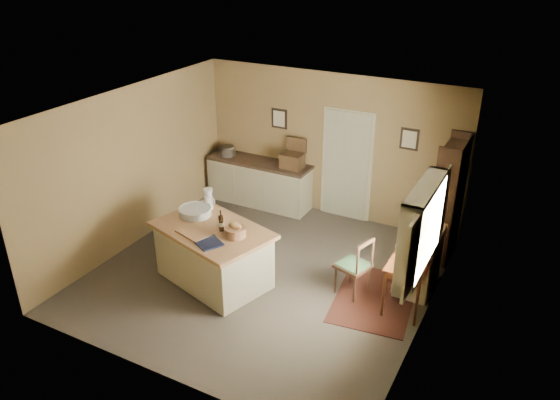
# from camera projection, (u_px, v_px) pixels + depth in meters

# --- Properties ---
(ground) EXTENTS (5.00, 5.00, 0.00)m
(ground) POSITION_uv_depth(u_px,v_px,m) (264.00, 274.00, 8.62)
(ground) COLOR #52493E
(ground) RESTS_ON ground
(wall_back) EXTENTS (5.00, 0.10, 2.70)m
(wall_back) POSITION_uv_depth(u_px,v_px,m) (330.00, 146.00, 10.02)
(wall_back) COLOR olive
(wall_back) RESTS_ON ground
(wall_front) EXTENTS (5.00, 0.10, 2.70)m
(wall_front) POSITION_uv_depth(u_px,v_px,m) (152.00, 283.00, 6.04)
(wall_front) COLOR olive
(wall_front) RESTS_ON ground
(wall_left) EXTENTS (0.10, 5.00, 2.70)m
(wall_left) POSITION_uv_depth(u_px,v_px,m) (133.00, 167.00, 9.08)
(wall_left) COLOR olive
(wall_left) RESTS_ON ground
(wall_right) EXTENTS (0.10, 5.00, 2.70)m
(wall_right) POSITION_uv_depth(u_px,v_px,m) (433.00, 236.00, 6.98)
(wall_right) COLOR olive
(wall_right) RESTS_ON ground
(ceiling) EXTENTS (5.00, 5.00, 0.00)m
(ceiling) POSITION_uv_depth(u_px,v_px,m) (262.00, 108.00, 7.45)
(ceiling) COLOR silver
(ceiling) RESTS_ON wall_back
(door) EXTENTS (0.97, 0.06, 2.11)m
(door) POSITION_uv_depth(u_px,v_px,m) (346.00, 164.00, 9.98)
(door) COLOR #ABAA8F
(door) RESTS_ON ground
(framed_prints) EXTENTS (2.82, 0.02, 0.38)m
(framed_prints) POSITION_uv_depth(u_px,v_px,m) (341.00, 128.00, 9.76)
(framed_prints) COLOR black
(framed_prints) RESTS_ON ground
(window) EXTENTS (0.25, 1.99, 1.12)m
(window) POSITION_uv_depth(u_px,v_px,m) (425.00, 228.00, 6.76)
(window) COLOR beige
(window) RESTS_ON ground
(work_island) EXTENTS (1.99, 1.58, 1.20)m
(work_island) POSITION_uv_depth(u_px,v_px,m) (213.00, 253.00, 8.27)
(work_island) COLOR beige
(work_island) RESTS_ON ground
(sideboard) EXTENTS (2.10, 0.60, 1.18)m
(sideboard) POSITION_uv_depth(u_px,v_px,m) (260.00, 181.00, 10.72)
(sideboard) COLOR beige
(sideboard) RESTS_ON ground
(rug) EXTENTS (1.29, 1.72, 0.01)m
(rug) POSITION_uv_depth(u_px,v_px,m) (375.00, 298.00, 8.04)
(rug) COLOR #411D15
(rug) RESTS_ON ground
(writing_desk) EXTENTS (0.55, 0.89, 0.82)m
(writing_desk) POSITION_uv_depth(u_px,v_px,m) (411.00, 265.00, 7.61)
(writing_desk) COLOR #34180A
(writing_desk) RESTS_ON ground
(desk_chair) EXTENTS (0.54, 0.54, 0.93)m
(desk_chair) POSITION_uv_depth(u_px,v_px,m) (353.00, 266.00, 7.97)
(desk_chair) COLOR #311E13
(desk_chair) RESTS_ON ground
(right_cabinet) EXTENTS (0.53, 0.94, 0.99)m
(right_cabinet) POSITION_uv_depth(u_px,v_px,m) (419.00, 260.00, 8.14)
(right_cabinet) COLOR beige
(right_cabinet) RESTS_ON ground
(shelving_unit) EXTENTS (0.34, 0.91, 2.03)m
(shelving_unit) POSITION_uv_depth(u_px,v_px,m) (451.00, 200.00, 8.73)
(shelving_unit) COLOR #311E13
(shelving_unit) RESTS_ON ground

